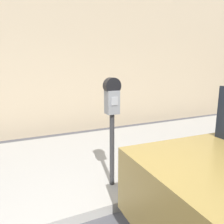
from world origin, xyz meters
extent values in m
cube|color=#9E9B96|center=(0.00, 2.20, 0.06)|extent=(24.00, 2.80, 0.12)
cube|color=tan|center=(0.00, 4.31, 2.28)|extent=(24.00, 0.30, 4.55)
cylinder|color=#2D2D30|center=(0.26, 1.21, 0.60)|extent=(0.06, 0.06, 0.97)
cube|color=slate|center=(0.26, 1.21, 1.23)|extent=(0.16, 0.13, 0.29)
cube|color=gray|center=(0.26, 1.14, 1.26)|extent=(0.09, 0.01, 0.10)
cylinder|color=black|center=(0.26, 1.21, 1.44)|extent=(0.20, 0.11, 0.20)
cylinder|color=black|center=(0.84, 0.41, 0.35)|extent=(0.71, 0.25, 0.70)
camera|label=1|loc=(-0.88, -1.21, 1.66)|focal=35.00mm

